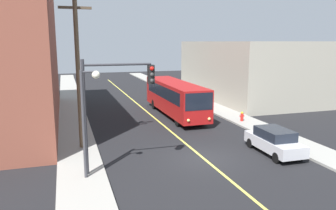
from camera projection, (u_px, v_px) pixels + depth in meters
ground_plane at (204, 158)px, 20.31m from camera, size 120.00×120.00×0.00m
sidewalk_left at (75, 127)px, 27.54m from camera, size 2.50×90.00×0.15m
sidewalk_right at (232, 115)px, 31.80m from camera, size 2.50×90.00×0.15m
lane_stripe_center at (146, 111)px, 34.37m from camera, size 0.16×60.00×0.01m
building_right_warehouse at (252, 70)px, 41.40m from camera, size 12.00×18.54×7.03m
city_bus at (175, 97)px, 31.95m from camera, size 2.58×12.16×3.20m
parked_car_silver at (274, 141)px, 21.01m from camera, size 1.90×4.44×1.62m
utility_pole_near at (78, 60)px, 20.96m from camera, size 2.40×0.28×10.39m
traffic_signal_left_corner at (115, 95)px, 17.20m from camera, size 3.75×0.48×6.00m
street_lamp_left at (87, 108)px, 16.52m from camera, size 0.98×0.40×5.50m
fire_hydrant at (242, 116)px, 29.18m from camera, size 0.44×0.26×0.84m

